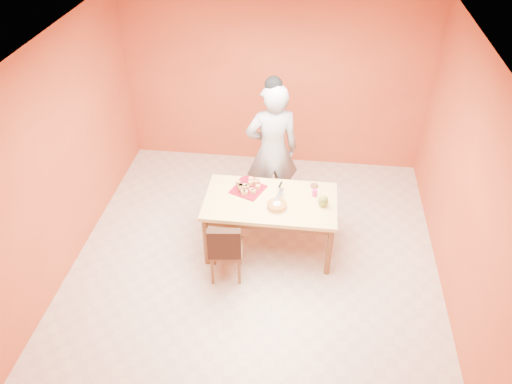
# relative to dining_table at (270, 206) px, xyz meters

# --- Properties ---
(floor) EXTENTS (5.00, 5.00, 0.00)m
(floor) POSITION_rel_dining_table_xyz_m (-0.15, -0.41, -0.67)
(floor) COLOR beige
(floor) RESTS_ON ground
(ceiling) EXTENTS (5.00, 5.00, 0.00)m
(ceiling) POSITION_rel_dining_table_xyz_m (-0.15, -0.41, 2.03)
(ceiling) COLOR silver
(ceiling) RESTS_ON wall_back
(wall_back) EXTENTS (4.50, 0.00, 4.50)m
(wall_back) POSITION_rel_dining_table_xyz_m (-0.15, 2.09, 0.68)
(wall_back) COLOR #D25D30
(wall_back) RESTS_ON floor
(wall_left) EXTENTS (0.00, 5.00, 5.00)m
(wall_left) POSITION_rel_dining_table_xyz_m (-2.40, -0.41, 0.68)
(wall_left) COLOR #D25D30
(wall_left) RESTS_ON floor
(wall_right) EXTENTS (0.00, 5.00, 5.00)m
(wall_right) POSITION_rel_dining_table_xyz_m (2.10, -0.41, 0.68)
(wall_right) COLOR #D25D30
(wall_right) RESTS_ON floor
(dining_table) EXTENTS (1.60, 0.90, 0.76)m
(dining_table) POSITION_rel_dining_table_xyz_m (0.00, 0.00, 0.00)
(dining_table) COLOR #F3DB7F
(dining_table) RESTS_ON floor
(dining_chair) EXTENTS (0.44, 0.50, 0.86)m
(dining_chair) POSITION_rel_dining_table_xyz_m (-0.47, -0.57, -0.22)
(dining_chair) COLOR brown
(dining_chair) RESTS_ON floor
(pastry_pile) EXTENTS (0.32, 0.32, 0.10)m
(pastry_pile) POSITION_rel_dining_table_xyz_m (-0.30, 0.17, 0.17)
(pastry_pile) COLOR #E8AD63
(pastry_pile) RESTS_ON pastry_platter
(person) EXTENTS (0.80, 0.63, 1.93)m
(person) POSITION_rel_dining_table_xyz_m (-0.06, 0.78, 0.30)
(person) COLOR gray
(person) RESTS_ON floor
(pastry_platter) EXTENTS (0.46, 0.46, 0.02)m
(pastry_platter) POSITION_rel_dining_table_xyz_m (-0.30, 0.17, 0.10)
(pastry_platter) COLOR maroon
(pastry_platter) RESTS_ON dining_table
(red_dinner_plate) EXTENTS (0.29, 0.29, 0.01)m
(red_dinner_plate) POSITION_rel_dining_table_xyz_m (-0.32, 0.33, 0.10)
(red_dinner_plate) COLOR maroon
(red_dinner_plate) RESTS_ON dining_table
(white_cake_plate) EXTENTS (0.34, 0.34, 0.01)m
(white_cake_plate) POSITION_rel_dining_table_xyz_m (0.09, -0.15, 0.10)
(white_cake_plate) COLOR white
(white_cake_plate) RESTS_ON dining_table
(sponge_cake) EXTENTS (0.26, 0.26, 0.05)m
(sponge_cake) POSITION_rel_dining_table_xyz_m (0.09, -0.15, 0.13)
(sponge_cake) COLOR gold
(sponge_cake) RESTS_ON white_cake_plate
(cake_server) EXTENTS (0.10, 0.26, 0.01)m
(cake_server) POSITION_rel_dining_table_xyz_m (0.10, 0.03, 0.17)
(cake_server) COLOR silver
(cake_server) RESTS_ON sponge_cake
(egg_ornament) EXTENTS (0.13, 0.11, 0.16)m
(egg_ornament) POSITION_rel_dining_table_xyz_m (0.63, -0.05, 0.17)
(egg_ornament) COLOR olive
(egg_ornament) RESTS_ON dining_table
(magenta_glass) EXTENTS (0.07, 0.07, 0.09)m
(magenta_glass) POSITION_rel_dining_table_xyz_m (0.52, 0.15, 0.14)
(magenta_glass) COLOR #D01F85
(magenta_glass) RESTS_ON dining_table
(checker_tin) EXTENTS (0.12, 0.12, 0.03)m
(checker_tin) POSITION_rel_dining_table_xyz_m (0.52, 0.34, 0.11)
(checker_tin) COLOR #3D2110
(checker_tin) RESTS_ON dining_table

